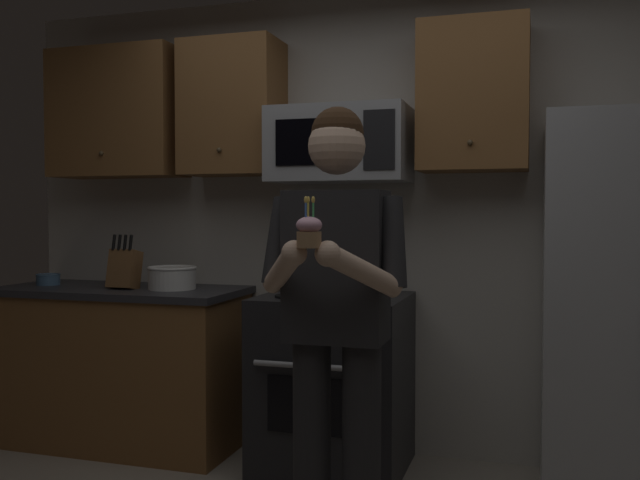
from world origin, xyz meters
name	(u,v)px	position (x,y,z in m)	size (l,w,h in m)	color
wall_back	(378,222)	(0.00, 1.75, 1.30)	(4.40, 0.10, 2.60)	beige
oven_range	(333,382)	(-0.15, 1.36, 0.46)	(0.76, 0.70, 0.93)	black
microwave	(340,145)	(-0.15, 1.48, 1.72)	(0.74, 0.41, 0.40)	#9EA0A5
cabinet_row_upper	(245,108)	(-0.72, 1.53, 1.95)	(2.78, 0.36, 0.76)	brown
counter_left	(122,365)	(-1.45, 1.38, 0.46)	(1.44, 0.66, 0.92)	brown
knife_block	(124,269)	(-1.39, 1.33, 1.03)	(0.16, 0.15, 0.32)	brown
bowl_large_white	(172,277)	(-1.12, 1.39, 0.99)	(0.28, 0.28, 0.13)	white
bowl_small_colored	(48,279)	(-1.95, 1.37, 0.95)	(0.14, 0.14, 0.07)	#4C7299
person	(336,307)	(0.13, 0.41, 1.00)	(0.60, 0.48, 1.76)	#262628
cupcake	(309,231)	(0.13, 0.08, 1.29)	(0.09, 0.09, 0.17)	#A87F56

